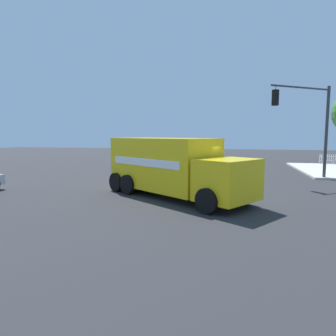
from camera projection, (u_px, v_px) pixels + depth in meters
name	position (u px, v px, depth m)	size (l,w,h in m)	color
ground_plane	(195.00, 197.00, 14.75)	(100.00, 100.00, 0.00)	#2B2B2D
delivery_truck	(172.00, 167.00, 14.55)	(7.83, 6.58, 2.86)	yellow
traffic_light_primary	(310.00, 117.00, 19.49)	(4.12, 2.97, 6.10)	#38383D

